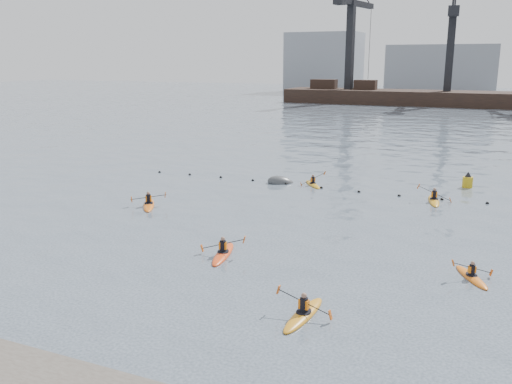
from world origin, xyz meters
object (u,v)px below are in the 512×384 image
at_px(kayaker_0, 223,253).
at_px(nav_buoy, 468,182).
at_px(kayaker_4, 471,276).
at_px(kayaker_5, 313,184).
at_px(kayaker_2, 149,204).
at_px(mooring_buoy, 281,183).
at_px(kayaker_1, 304,314).
at_px(kayaker_3, 434,200).

height_order(kayaker_0, nav_buoy, nav_buoy).
xyz_separation_m(kayaker_4, kayaker_5, (-12.51, 15.32, 0.00)).
relative_size(kayaker_4, kayaker_5, 1.00).
bearing_deg(kayaker_2, kayaker_0, -68.18).
xyz_separation_m(kayaker_2, mooring_buoy, (5.75, 10.33, -0.11)).
bearing_deg(kayaker_5, kayaker_4, -86.61).
xyz_separation_m(kayaker_1, nav_buoy, (4.73, 26.14, 0.33)).
relative_size(kayaker_1, kayaker_3, 0.98).
bearing_deg(kayaker_5, mooring_buoy, 149.70).
relative_size(kayaker_5, mooring_buoy, 1.27).
bearing_deg(kayaker_4, kayaker_0, -19.34).
height_order(kayaker_3, mooring_buoy, kayaker_3).
relative_size(kayaker_3, nav_buoy, 2.49).
bearing_deg(nav_buoy, kayaker_1, -100.26).
height_order(kayaker_2, mooring_buoy, kayaker_2).
height_order(kayaker_0, kayaker_3, kayaker_3).
distance_m(kayaker_4, nav_buoy, 19.47).
distance_m(mooring_buoy, nav_buoy, 14.72).
relative_size(kayaker_2, kayaker_5, 1.20).
relative_size(kayaker_1, kayaker_2, 1.03).
xyz_separation_m(mooring_buoy, nav_buoy, (14.05, 4.37, 0.43)).
relative_size(mooring_buoy, nav_buoy, 1.56).
distance_m(kayaker_2, kayaker_5, 13.52).
xyz_separation_m(kayaker_0, kayaker_2, (-9.08, 6.60, 0.00)).
distance_m(kayaker_3, nav_buoy, 5.95).
relative_size(kayaker_1, kayaker_4, 1.23).
height_order(kayaker_1, nav_buoy, nav_buoy).
bearing_deg(mooring_buoy, kayaker_2, -119.11).
distance_m(kayaker_0, kayaker_2, 11.22).
xyz_separation_m(kayaker_4, nav_buoy, (-1.12, 19.43, 0.34)).
bearing_deg(kayaker_2, mooring_buoy, 28.72).
relative_size(kayaker_0, nav_buoy, 2.49).
bearing_deg(kayaker_1, kayaker_5, 111.55).
relative_size(kayaker_0, kayaker_2, 1.05).
height_order(kayaker_0, kayaker_5, kayaker_5).
bearing_deg(kayaker_4, mooring_buoy, -73.08).
relative_size(kayaker_2, kayaker_3, 0.95).
bearing_deg(kayaker_0, mooring_buoy, 88.54).
height_order(kayaker_4, kayaker_5, kayaker_5).
distance_m(kayaker_4, kayaker_5, 19.78).
relative_size(kayaker_0, mooring_buoy, 1.60).
relative_size(kayaker_2, mooring_buoy, 1.52).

